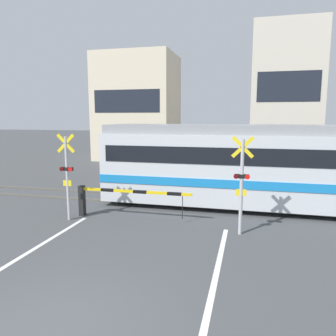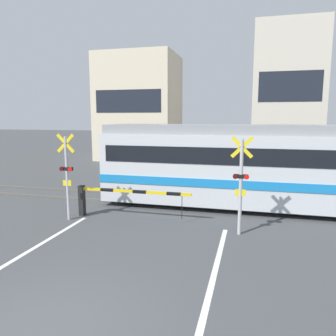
{
  "view_description": "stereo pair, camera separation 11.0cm",
  "coord_description": "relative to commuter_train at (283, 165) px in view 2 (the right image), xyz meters",
  "views": [
    {
      "loc": [
        3.2,
        -4.47,
        3.64
      ],
      "look_at": [
        0.0,
        8.31,
        1.6
      ],
      "focal_mm": 35.0,
      "sensor_mm": 36.0,
      "label": 1
    },
    {
      "loc": [
        3.3,
        -4.44,
        3.64
      ],
      "look_at": [
        0.0,
        8.31,
        1.6
      ],
      "focal_mm": 35.0,
      "sensor_mm": 36.0,
      "label": 2
    }
  ],
  "objects": [
    {
      "name": "ground_plane",
      "position": [
        -4.51,
        -9.07,
        -1.79
      ],
      "size": [
        160.0,
        160.0,
        0.0
      ],
      "primitive_type": "plane",
      "color": "#444749"
    },
    {
      "name": "rail_track_near",
      "position": [
        -4.51,
        -0.72,
        -1.75
      ],
      "size": [
        50.0,
        0.1,
        0.08
      ],
      "color": "#5B564C",
      "rests_on": "ground_plane"
    },
    {
      "name": "rail_track_far",
      "position": [
        -4.51,
        0.72,
        -1.75
      ],
      "size": [
        50.0,
        0.1,
        0.08
      ],
      "color": "#5B564C",
      "rests_on": "ground_plane"
    },
    {
      "name": "road_stripe_right",
      "position": [
        -1.96,
        -8.09,
        -1.78
      ],
      "size": [
        0.14,
        9.97,
        0.01
      ],
      "color": "white",
      "rests_on": "ground_plane"
    },
    {
      "name": "commuter_train",
      "position": [
        0.0,
        0.0,
        0.0
      ],
      "size": [
        14.43,
        3.01,
        3.34
      ],
      "color": "silver",
      "rests_on": "ground_plane"
    },
    {
      "name": "crossing_barrier_near",
      "position": [
        -6.17,
        -2.81,
        -0.98
      ],
      "size": [
        4.25,
        0.2,
        1.14
      ],
      "color": "black",
      "rests_on": "ground_plane"
    },
    {
      "name": "crossing_barrier_far",
      "position": [
        -2.84,
        2.85,
        -0.98
      ],
      "size": [
        4.25,
        0.2,
        1.14
      ],
      "color": "black",
      "rests_on": "ground_plane"
    },
    {
      "name": "crossing_signal_left",
      "position": [
        -7.5,
        -3.41,
        -0.08
      ],
      "size": [
        0.68,
        0.15,
        3.09
      ],
      "color": "#B2B2B7",
      "rests_on": "ground_plane"
    },
    {
      "name": "crossing_signal_right",
      "position": [
        -1.51,
        -3.41,
        -0.08
      ],
      "size": [
        0.68,
        0.15,
        3.09
      ],
      "color": "#B2B2B7",
      "rests_on": "ground_plane"
    },
    {
      "name": "pedestrian",
      "position": [
        -3.94,
        6.17,
        -0.83
      ],
      "size": [
        0.38,
        0.22,
        1.67
      ],
      "color": "#33384C",
      "rests_on": "ground_plane"
    },
    {
      "name": "building_left_of_street",
      "position": [
        -10.92,
        13.97,
        2.68
      ],
      "size": [
        6.52,
        5.47,
        8.94
      ],
      "color": "beige",
      "rests_on": "ground_plane"
    },
    {
      "name": "building_right_of_street",
      "position": [
        1.16,
        13.97,
        3.47
      ],
      "size": [
        5.05,
        5.47,
        10.51
      ],
      "color": "beige",
      "rests_on": "ground_plane"
    }
  ]
}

